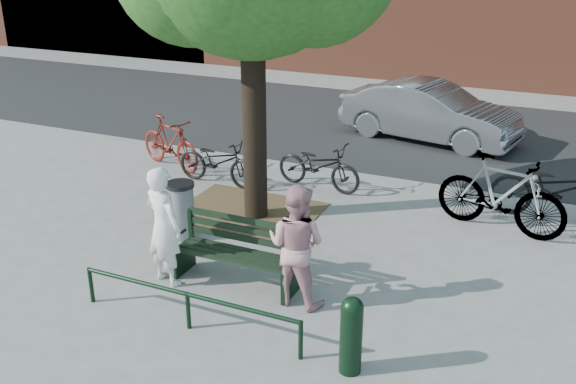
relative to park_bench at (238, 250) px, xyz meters
The scene contains 15 objects.
ground 0.49m from the park_bench, 90.00° to the right, with size 90.00×90.00×0.00m, color gray.
dirt_pit 2.39m from the park_bench, 115.24° to the left, with size 2.40×2.00×0.02m, color brown.
road 8.43m from the park_bench, 90.00° to the left, with size 40.00×7.00×0.01m, color black.
park_bench is the anchor object (origin of this frame).
guard_railing 1.28m from the park_bench, 90.00° to the right, with size 3.06×0.06×0.51m.
person_left 1.06m from the park_bench, 155.07° to the right, with size 0.62×0.41×1.70m, color white.
person_right 1.02m from the park_bench, ahead, with size 0.80×0.63×1.65m, color #BD8287.
bollard 2.43m from the park_bench, 30.97° to the right, with size 0.25×0.25×0.94m.
litter_bin 1.73m from the park_bench, 149.38° to the left, with size 0.46×0.46×0.93m.
bicycle_a 3.84m from the park_bench, 124.15° to the left, with size 0.62×1.77×0.93m, color black.
bicycle_b 5.08m from the park_bench, 134.42° to the left, with size 0.51×1.80×1.08m, color #5F150D.
bicycle_c 3.79m from the park_bench, 94.57° to the left, with size 0.61×1.74×0.92m, color black.
bicycle_d 4.47m from the park_bench, 46.38° to the left, with size 0.60×2.12×1.27m, color gray.
bicycle_e 5.59m from the park_bench, 45.89° to the left, with size 0.75×2.16×1.14m, color black.
parked_car 7.79m from the park_bench, 83.35° to the left, with size 1.44×4.14×1.36m, color slate.
Camera 1 is at (3.89, -6.84, 4.52)m, focal length 40.00 mm.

